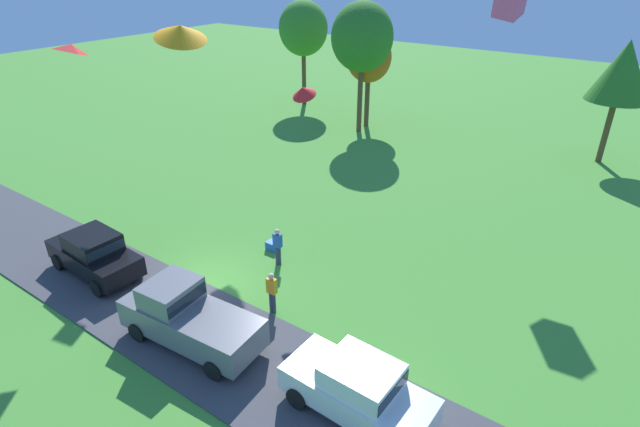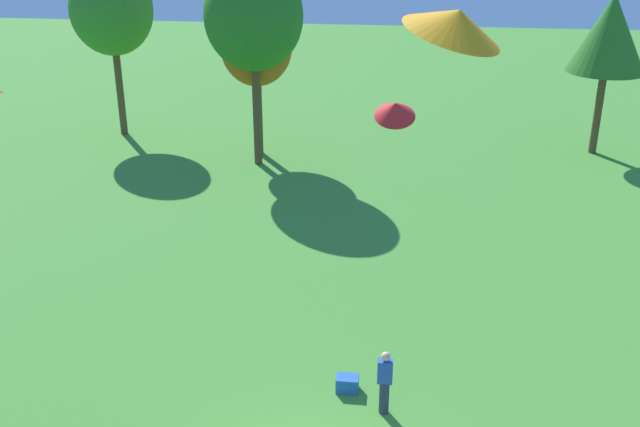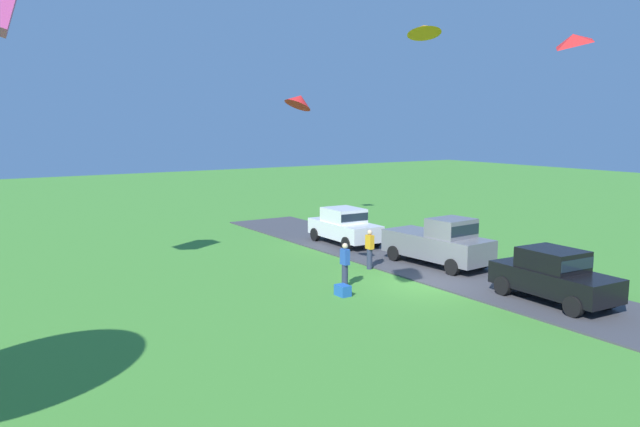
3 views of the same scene
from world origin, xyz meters
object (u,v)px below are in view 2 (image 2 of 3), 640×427
Objects in this scene: person_beside_suv at (385,382)px; tree_left_of_center at (254,17)px; tree_lone_near at (610,34)px; kite_delta_over_trees at (395,110)px; tree_right_of_center at (256,47)px; kite_delta_mid_center at (456,22)px; tree_far_right at (111,10)px; cooler_box at (347,384)px.

tree_left_of_center reaches higher than person_beside_suv.
kite_delta_over_trees is at bearing -116.16° from tree_lone_near.
tree_left_of_center is at bearing -81.22° from tree_right_of_center.
tree_far_right is at bearing 120.61° from kite_delta_mid_center.
tree_far_right reaches higher than kite_delta_over_trees.
tree_lone_near is 23.19m from cooler_box.
kite_delta_over_trees is at bearing -53.25° from tree_far_right.
cooler_box is at bearing -116.80° from tree_lone_near.
tree_far_right is (-14.33, 21.14, 5.39)m from person_beside_suv.
cooler_box is 0.40× the size of kite_delta_mid_center.
kite_delta_over_trees is (6.45, -15.38, 0.32)m from tree_left_of_center.
kite_delta_mid_center reaches higher than person_beside_suv.
person_beside_suv is at bearing -69.53° from tree_left_of_center.
tree_left_of_center is at bearing 108.48° from kite_delta_mid_center.
kite_delta_mid_center reaches higher than tree_right_of_center.
tree_lone_near reaches higher than kite_delta_over_trees.
tree_left_of_center is 18.70m from cooler_box.
tree_left_of_center is 1.21× the size of tree_lone_near.
tree_lone_near is 13.33× the size of cooler_box.
tree_far_right is 25.13m from cooler_box.
tree_lone_near is (23.54, -0.27, -0.62)m from tree_far_right.
person_beside_suv is 26.10m from tree_far_right.
tree_lone_near is at bearing 12.46° from tree_left_of_center.
cooler_box is (-0.95, 0.76, -0.68)m from person_beside_suv.
cooler_box is 11.22m from kite_delta_mid_center.
person_beside_suv is at bearing 100.32° from kite_delta_mid_center.
person_beside_suv is 0.23× the size of tree_lone_near.
tree_right_of_center is 24.99m from kite_delta_mid_center.
tree_right_of_center is at bearing 107.90° from kite_delta_mid_center.
kite_delta_mid_center is (7.31, -21.85, 3.32)m from tree_left_of_center.
person_beside_suv is 10.17m from kite_delta_mid_center.
tree_left_of_center reaches higher than kite_delta_over_trees.
tree_lone_near is 21.05m from kite_delta_over_trees.
tree_right_of_center is 12.32× the size of cooler_box.
person_beside_suv is at bearing -55.87° from tree_far_right.
tree_lone_near is 5.34× the size of kite_delta_mid_center.
kite_delta_mid_center reaches higher than tree_left_of_center.
tree_far_right is 1.14× the size of tree_lone_near.
tree_far_right is 8.03m from tree_right_of_center.
tree_far_right reaches higher than tree_lone_near.
person_beside_suv is 1.39m from cooler_box.
tree_right_of_center is (-6.72, 18.86, 4.19)m from person_beside_suv.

